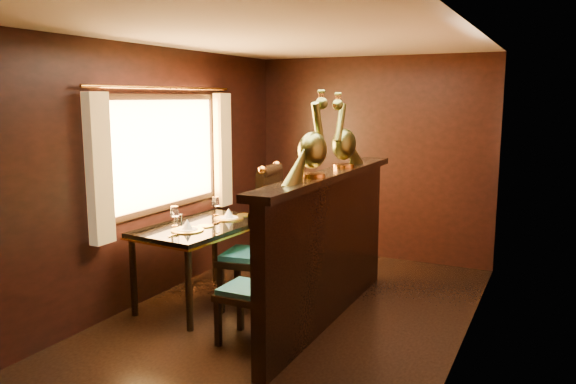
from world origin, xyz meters
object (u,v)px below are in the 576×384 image
chair_left (259,270)px  chair_right (262,234)px  peacock_left (313,134)px  dining_table (203,232)px  peacock_right (344,130)px

chair_left → chair_right: (-0.36, 0.69, 0.10)m
chair_right → peacock_left: peacock_left is taller
dining_table → chair_left: bearing=-27.1°
chair_left → peacock_right: peacock_right is taller
peacock_left → peacock_right: 0.72m
chair_left → chair_right: size_ratio=0.86×
chair_left → peacock_left: peacock_left is taller
dining_table → peacock_right: bearing=24.4°
chair_left → dining_table: bearing=148.0°
peacock_right → chair_left: bearing=-106.5°
dining_table → chair_left: (0.96, -0.60, -0.08)m
dining_table → chair_right: 0.61m
dining_table → chair_left: chair_left is taller
chair_left → peacock_right: 1.53m
chair_right → peacock_left: bearing=-37.0°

